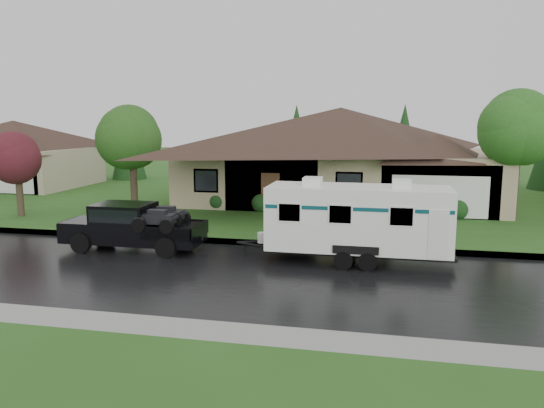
# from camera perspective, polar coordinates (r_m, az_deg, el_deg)

# --- Properties ---
(ground) EXTENTS (140.00, 140.00, 0.00)m
(ground) POSITION_cam_1_polar(r_m,az_deg,el_deg) (19.56, -2.19, -5.97)
(ground) COLOR #2C581B
(ground) RESTS_ON ground
(road) EXTENTS (140.00, 8.00, 0.01)m
(road) POSITION_cam_1_polar(r_m,az_deg,el_deg) (17.71, -3.79, -7.61)
(road) COLOR black
(road) RESTS_ON ground
(curb) EXTENTS (140.00, 0.50, 0.15)m
(curb) POSITION_cam_1_polar(r_m,az_deg,el_deg) (21.66, -0.73, -4.25)
(curb) COLOR gray
(curb) RESTS_ON ground
(lawn) EXTENTS (140.00, 26.00, 0.15)m
(lawn) POSITION_cam_1_polar(r_m,az_deg,el_deg) (34.00, 4.01, 0.67)
(lawn) COLOR #2C581B
(lawn) RESTS_ON ground
(house_main) EXTENTS (19.44, 10.80, 6.90)m
(house_main) POSITION_cam_1_polar(r_m,az_deg,el_deg) (32.26, 7.85, 6.42)
(house_main) COLOR tan
(house_main) RESTS_ON lawn
(house_far) EXTENTS (10.80, 8.64, 5.80)m
(house_far) POSITION_cam_1_polar(r_m,az_deg,el_deg) (43.24, -25.83, 5.47)
(house_far) COLOR tan
(house_far) RESTS_ON lawn
(tree_left_green) EXTENTS (3.42, 3.42, 5.65)m
(tree_left_green) POSITION_cam_1_polar(r_m,az_deg,el_deg) (30.08, -14.84, 6.92)
(tree_left_green) COLOR #382B1E
(tree_left_green) RESTS_ON lawn
(tree_red) EXTENTS (2.63, 2.63, 4.36)m
(tree_red) POSITION_cam_1_polar(r_m,az_deg,el_deg) (29.75, -25.74, 4.54)
(tree_red) COLOR #382B1E
(tree_red) RESTS_ON lawn
(tree_right_green) EXTENTS (3.76, 3.76, 6.23)m
(tree_right_green) POSITION_cam_1_polar(r_m,az_deg,el_deg) (28.38, 24.95, 7.05)
(tree_right_green) COLOR #382B1E
(tree_right_green) RESTS_ON lawn
(shrub_row) EXTENTS (13.60, 1.00, 1.00)m
(shrub_row) POSITION_cam_1_polar(r_m,az_deg,el_deg) (28.08, 6.43, 0.00)
(shrub_row) COLOR #143814
(shrub_row) RESTS_ON lawn
(pickup_truck) EXTENTS (5.48, 2.08, 1.83)m
(pickup_truck) POSITION_cam_1_polar(r_m,az_deg,el_deg) (21.49, -14.97, -2.22)
(pickup_truck) COLOR black
(pickup_truck) RESTS_ON ground
(travel_trailer) EXTENTS (6.76, 2.38, 3.03)m
(travel_trailer) POSITION_cam_1_polar(r_m,az_deg,el_deg) (19.09, 9.23, -1.51)
(travel_trailer) COLOR white
(travel_trailer) RESTS_ON ground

